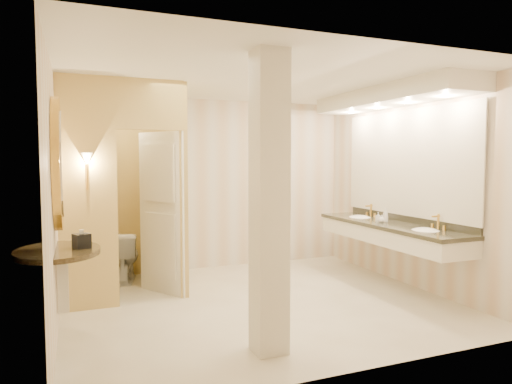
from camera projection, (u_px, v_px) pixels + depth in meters
floor at (259, 302)px, 5.58m from camera, size 4.50×4.50×0.00m
ceiling at (259, 79)px, 5.39m from camera, size 4.50×4.50×0.00m
wall_back at (212, 184)px, 7.34m from camera, size 4.50×0.02×2.70m
wall_front at (353, 209)px, 3.63m from camera, size 4.50×0.02×2.70m
wall_left at (55, 198)px, 4.66m from camera, size 0.02×4.00×2.70m
wall_right at (409, 188)px, 6.31m from camera, size 0.02×4.00×2.70m
toilet_closet at (151, 187)px, 5.96m from camera, size 1.50×1.55×2.70m
wall_sconce at (87, 161)px, 5.15m from camera, size 0.14×0.14×0.42m
vanity at (392, 168)px, 6.23m from camera, size 0.75×2.77×2.09m
console_shelf at (58, 201)px, 4.40m from camera, size 0.99×0.99×1.94m
pillar at (269, 204)px, 4.06m from camera, size 0.29×0.29×2.70m
tissue_box at (82, 241)px, 4.48m from camera, size 0.18×0.18×0.14m
toilet at (125, 256)px, 6.55m from camera, size 0.55×0.77×0.72m
soap_bottle_a at (378, 217)px, 6.34m from camera, size 0.08×0.08×0.14m
soap_bottle_b at (382, 219)px, 6.30m from camera, size 0.11×0.11×0.11m
soap_bottle_c at (385, 216)px, 6.29m from camera, size 0.09×0.09×0.20m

